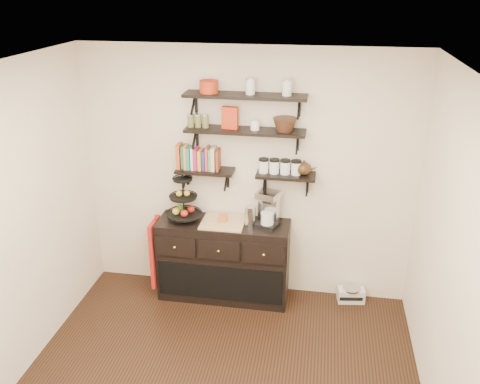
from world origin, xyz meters
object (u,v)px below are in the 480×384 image
Objects in this scene: sideboard at (224,260)px; fruit_stand at (184,203)px; coffee_maker at (268,209)px; radio at (351,294)px.

sideboard is 0.76m from fruit_stand.
fruit_stand is 1.42× the size of coffee_maker.
fruit_stand is 2.08m from radio.
coffee_maker is at bearing 3.23° from sideboard.
coffee_maker reaches higher than sideboard.
sideboard is 2.55× the size of fruit_stand.
sideboard is 3.60× the size of coffee_maker.
coffee_maker is 1.37m from radio.
sideboard reaches higher than radio.
radio is at bearing 4.59° from sideboard.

